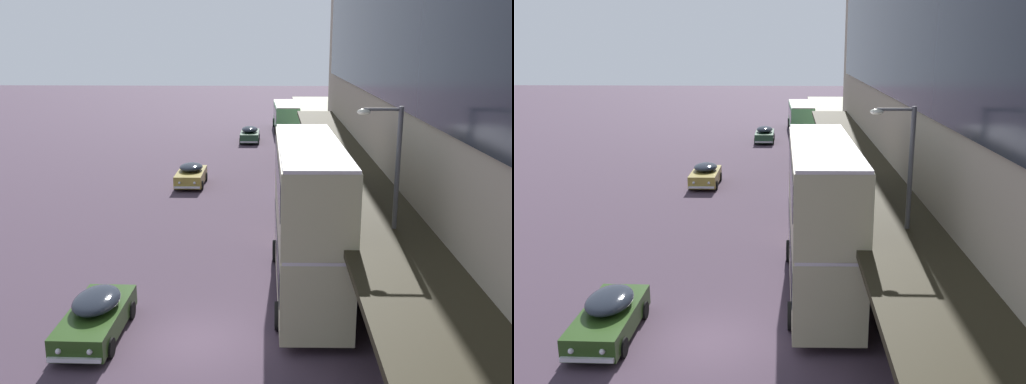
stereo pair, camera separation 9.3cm
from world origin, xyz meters
The scene contains 10 objects.
ground centered at (0.00, 0.00, 0.00)m, with size 240.00×240.00×0.00m, color #40313F.
transit_bus_kerbside_front centered at (4.01, 48.23, 1.81)m, with size 3.04×9.61×3.14m.
transit_bus_kerbside_rear centered at (4.00, 4.08, 3.30)m, with size 2.76×10.02×6.12m.
sedan_trailing_mid centered at (0.20, 40.29, 0.80)m, with size 1.98×4.75×1.62m.
sedan_lead_mid centered at (-3.18, 21.84, 0.77)m, with size 2.01×4.34×1.55m.
sedan_oncoming_rear centered at (-3.37, 0.34, 0.75)m, with size 1.94×4.50×1.51m.
vw_van centered at (4.32, 19.57, 1.10)m, with size 2.04×4.62×1.96m.
pedestrian_at_kerb centered at (7.81, -2.94, 1.18)m, with size 0.62×0.33×1.86m.
street_lamp centered at (6.59, 1.32, 4.54)m, with size 1.50×0.28×7.63m.
fire_hydrant centered at (6.37, 17.80, 0.49)m, with size 0.20×0.40×0.70m.
Camera 2 is at (2.74, -17.22, 9.73)m, focal length 40.00 mm.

